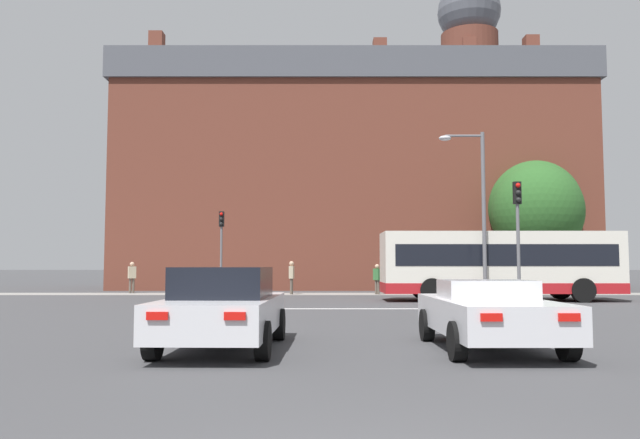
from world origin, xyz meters
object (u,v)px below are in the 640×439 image
object	(u,v)px
traffic_light_near_right	(519,223)
street_lamp_junction	(477,198)
bus_crossing_lead	(499,264)
pedestrian_waiting	(133,275)
pedestrian_walking_west	(292,275)
car_saloon_left	(225,307)
traffic_light_far_left	(222,239)
pedestrian_walking_east	(378,277)
car_roadster_right	(489,313)

from	to	relation	value
traffic_light_near_right	street_lamp_junction	distance (m)	3.63
street_lamp_junction	bus_crossing_lead	bearing A→B (deg)	49.64
traffic_light_near_right	pedestrian_waiting	xyz separation A→B (m)	(-17.29, 12.02, -2.01)
pedestrian_waiting	pedestrian_walking_west	xyz separation A→B (m)	(8.77, -1.32, 0.02)
car_saloon_left	street_lamp_junction	size ratio (longest dim) A/B	0.65
car_saloon_left	traffic_light_far_left	xyz separation A→B (m)	(-3.42, 21.23, 2.16)
pedestrian_walking_east	pedestrian_waiting	bearing A→B (deg)	46.53
street_lamp_junction	traffic_light_near_right	bearing A→B (deg)	-79.34
car_saloon_left	pedestrian_walking_west	xyz separation A→B (m)	(0.27, 21.27, 0.27)
car_saloon_left	traffic_light_near_right	size ratio (longest dim) A/B	1.02
bus_crossing_lead	pedestrian_walking_west	bearing A→B (deg)	57.72
bus_crossing_lead	car_roadster_right	bearing A→B (deg)	163.34
bus_crossing_lead	street_lamp_junction	size ratio (longest dim) A/B	1.43
traffic_light_far_left	pedestrian_waiting	world-z (taller)	traffic_light_far_left
traffic_light_near_right	street_lamp_junction	bearing A→B (deg)	100.66
pedestrian_waiting	pedestrian_walking_east	size ratio (longest dim) A/B	1.08
car_saloon_left	pedestrian_walking_east	xyz separation A→B (m)	(4.76, 21.22, 0.16)
traffic_light_near_right	pedestrian_waiting	distance (m)	21.15
bus_crossing_lead	pedestrian_waiting	world-z (taller)	bus_crossing_lead
car_roadster_right	street_lamp_junction	world-z (taller)	street_lamp_junction
car_roadster_right	bus_crossing_lead	size ratio (longest dim) A/B	0.44
traffic_light_far_left	street_lamp_junction	world-z (taller)	street_lamp_junction
traffic_light_near_right	pedestrian_walking_east	size ratio (longest dim) A/B	2.84
traffic_light_far_left	pedestrian_walking_east	world-z (taller)	traffic_light_far_left
bus_crossing_lead	pedestrian_waiting	size ratio (longest dim) A/B	5.87
traffic_light_far_left	pedestrian_walking_west	distance (m)	4.16
traffic_light_near_right	traffic_light_far_left	size ratio (longest dim) A/B	1.03
traffic_light_near_right	traffic_light_far_left	xyz separation A→B (m)	(-12.22, 10.66, -0.09)
car_saloon_left	car_roadster_right	bearing A→B (deg)	0.52
traffic_light_far_left	pedestrian_waiting	distance (m)	5.58
bus_crossing_lead	pedestrian_walking_east	bearing A→B (deg)	39.31
car_saloon_left	traffic_light_far_left	world-z (taller)	traffic_light_far_left
car_roadster_right	street_lamp_junction	size ratio (longest dim) A/B	0.63
street_lamp_junction	pedestrian_walking_east	world-z (taller)	street_lamp_junction
street_lamp_junction	pedestrian_waiting	xyz separation A→B (m)	(-16.66, 8.67, -3.27)
street_lamp_junction	pedestrian_walking_west	size ratio (longest dim) A/B	4.03
car_roadster_right	traffic_light_far_left	bearing A→B (deg)	110.64
car_roadster_right	pedestrian_walking_west	distance (m)	21.83
pedestrian_walking_east	car_roadster_right	bearing A→B (deg)	142.63
traffic_light_far_left	street_lamp_junction	distance (m)	13.78
pedestrian_walking_west	traffic_light_near_right	bearing A→B (deg)	46.58
car_roadster_right	bus_crossing_lead	world-z (taller)	bus_crossing_lead
bus_crossing_lead	street_lamp_junction	xyz separation A→B (m)	(-1.31, -1.54, 2.70)
car_roadster_right	street_lamp_junction	xyz separation A→B (m)	(3.34, 13.99, 3.62)
bus_crossing_lead	pedestrian_waiting	bearing A→B (deg)	68.35
car_roadster_right	bus_crossing_lead	bearing A→B (deg)	72.82
street_lamp_junction	pedestrian_walking_west	distance (m)	11.27
bus_crossing_lead	pedestrian_waiting	distance (m)	19.34
car_roadster_right	street_lamp_junction	bearing A→B (deg)	76.05
traffic_light_near_right	pedestrian_walking_west	xyz separation A→B (m)	(-8.53, 10.70, -1.98)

